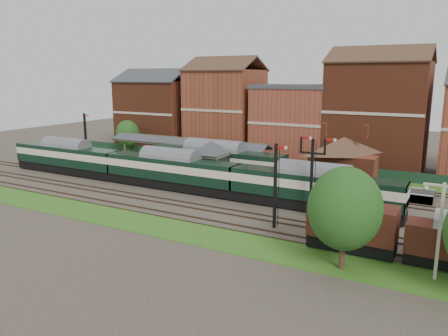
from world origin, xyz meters
The scene contains 20 objects.
ground centered at (0.00, 0.00, 0.00)m, with size 160.00×160.00×0.00m, color #473D33.
grass_back centered at (0.00, 16.00, 0.03)m, with size 90.00×4.50×0.06m, color #2D6619.
grass_front centered at (0.00, -12.00, 0.03)m, with size 90.00×5.00×0.06m, color #2D6619.
fence centered at (0.00, 18.00, 0.75)m, with size 90.00×0.12×1.50m, color #193823.
platform centered at (-5.00, 9.75, 0.50)m, with size 55.00×3.40×1.00m, color #2D2D2D.
signal_box centered at (-3.00, 3.25, 3.19)m, with size 5.40×5.40×6.00m.
brick_hut centered at (5.00, 3.25, 1.20)m, with size 3.20×2.64×2.94m.
station_building centered at (12.00, 9.75, 3.96)m, with size 8.10×8.10×5.90m.
canopy centered at (-11.00, 9.75, 4.58)m, with size 26.00×3.89×4.08m.
semaphore_bracket centered at (12.04, -2.50, 4.63)m, with size 3.60×0.25×8.18m.
semaphore_platform_end centered at (-29.98, 8.00, 4.16)m, with size 1.23×0.25×8.00m.
semaphore_siding centered at (10.02, -7.00, 4.16)m, with size 1.23×0.25×8.00m.
yard_lamp centered at (24.00, -11.50, 3.99)m, with size 2.60×0.22×7.00m.
town_backdrop centered at (-0.18, 25.00, 7.00)m, with size 69.00×10.00×16.00m.
dmu_train centered at (-6.99, 0.00, 2.49)m, with size 55.47×2.92×4.26m.
platform_railcar centered at (-4.36, 6.50, 2.67)m, with size 19.96×3.14×4.60m.
goods_van_a centered at (17.62, -9.00, 2.34)m, with size 6.83×2.96×4.14m.
goods_van_b centered at (24.51, -9.00, 1.98)m, with size 5.71×2.47×3.46m.
tree_far centered at (17.85, -12.99, 4.68)m, with size 5.31×5.31×7.74m.
tree_back centered at (-28.42, 16.51, 3.76)m, with size 4.26×4.26×6.22m.
Camera 1 is at (24.85, -43.41, 14.02)m, focal length 35.00 mm.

